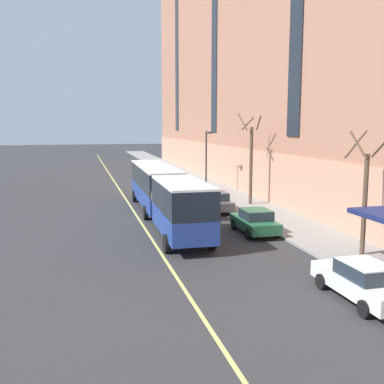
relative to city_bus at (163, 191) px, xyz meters
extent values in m
plane|color=#303033|center=(-0.73, 0.28, -2.07)|extent=(260.00, 260.00, 0.00)
cube|color=gray|center=(7.99, 3.28, -1.99)|extent=(4.29, 160.00, 0.15)
cube|color=tan|center=(10.07, 0.28, 0.13)|extent=(0.14, 110.00, 4.40)
cube|color=#1E232B|center=(10.09, 20.90, 16.89)|extent=(0.10, 2.00, 26.19)
cube|color=#1E232B|center=(10.09, 41.53, 16.89)|extent=(0.10, 2.00, 26.19)
cube|color=navy|center=(0.06, 3.87, -0.81)|extent=(2.67, 11.91, 1.27)
cube|color=black|center=(0.06, 3.87, 0.59)|extent=(2.69, 11.91, 1.55)
cube|color=white|center=(0.06, 3.87, 1.43)|extent=(2.70, 11.91, 0.12)
cube|color=#19232D|center=(0.16, 9.84, 0.44)|extent=(2.28, 0.12, 1.16)
cube|color=orange|center=(0.16, 9.85, 1.19)|extent=(1.74, 0.09, 0.28)
cube|color=black|center=(0.16, 9.86, -1.35)|extent=(2.43, 0.16, 0.24)
cube|color=white|center=(-0.71, 9.87, -1.10)|extent=(0.28, 0.06, 0.18)
cube|color=white|center=(1.03, 9.85, -1.10)|extent=(0.28, 0.06, 0.18)
cylinder|color=#595651|center=(-0.04, -2.56, -0.04)|extent=(2.37, 1.04, 2.36)
cube|color=navy|center=(-0.10, -6.49, -0.81)|extent=(2.59, 6.89, 1.27)
cube|color=black|center=(-0.10, -6.49, 0.59)|extent=(2.60, 6.89, 1.55)
cube|color=white|center=(-0.10, -6.49, 1.43)|extent=(2.62, 6.89, 0.12)
cylinder|color=black|center=(-1.11, 8.05, -1.57)|extent=(0.32, 1.00, 1.00)
cylinder|color=black|center=(1.37, 8.01, -1.57)|extent=(0.32, 1.00, 1.00)
cylinder|color=black|center=(-1.24, 0.33, -1.57)|extent=(0.32, 1.00, 1.00)
cylinder|color=black|center=(1.25, 0.29, -1.57)|extent=(0.32, 1.00, 1.00)
cylinder|color=black|center=(-1.38, -8.35, -1.57)|extent=(0.32, 1.00, 1.00)
cylinder|color=black|center=(1.11, -8.39, -1.57)|extent=(0.32, 1.00, 1.00)
cube|color=silver|center=(4.72, 29.54, -1.43)|extent=(1.85, 4.79, 0.64)
cube|color=#232D38|center=(4.71, 29.30, -0.83)|extent=(1.57, 2.18, 0.56)
cube|color=silver|center=(4.71, 29.30, -0.53)|extent=(1.53, 2.08, 0.04)
cylinder|color=black|center=(3.93, 31.03, -1.75)|extent=(0.24, 0.65, 0.64)
cylinder|color=black|center=(5.60, 30.98, -1.75)|extent=(0.24, 0.65, 0.64)
cylinder|color=black|center=(3.84, 28.10, -1.75)|extent=(0.24, 0.65, 0.64)
cylinder|color=black|center=(5.52, 28.05, -1.75)|extent=(0.24, 0.65, 0.64)
cube|color=#4C4C51|center=(4.57, 2.09, -1.43)|extent=(1.73, 4.33, 0.64)
cube|color=#232D38|center=(4.57, 1.88, -0.83)|extent=(1.51, 1.95, 0.56)
cube|color=#4C4C51|center=(4.57, 1.88, -0.53)|extent=(1.47, 1.86, 0.04)
cylinder|color=black|center=(3.73, 3.43, -1.75)|extent=(0.22, 0.64, 0.64)
cylinder|color=black|center=(5.40, 3.43, -1.75)|extent=(0.22, 0.64, 0.64)
cylinder|color=black|center=(3.74, 0.75, -1.75)|extent=(0.22, 0.64, 0.64)
cylinder|color=black|center=(5.41, 0.76, -1.75)|extent=(0.22, 0.64, 0.64)
cube|color=silver|center=(4.66, -16.59, -1.43)|extent=(1.72, 4.68, 0.64)
cube|color=#232D38|center=(4.66, -16.83, -0.83)|extent=(1.51, 2.11, 0.56)
cube|color=silver|center=(4.66, -16.83, -0.53)|extent=(1.48, 2.01, 0.04)
cylinder|color=black|center=(3.82, -15.15, -1.75)|extent=(0.22, 0.64, 0.64)
cylinder|color=black|center=(5.50, -15.14, -1.75)|extent=(0.22, 0.64, 0.64)
cylinder|color=black|center=(3.82, -18.04, -1.75)|extent=(0.22, 0.64, 0.64)
cube|color=#23603D|center=(4.77, -5.45, -1.43)|extent=(1.91, 4.35, 0.64)
cube|color=#232D38|center=(4.77, -5.67, -0.83)|extent=(1.65, 1.97, 0.56)
cube|color=#23603D|center=(4.77, -5.67, -0.53)|extent=(1.62, 1.88, 0.04)
cylinder|color=black|center=(3.89, -4.10, -1.75)|extent=(0.23, 0.64, 0.64)
cylinder|color=black|center=(5.70, -4.13, -1.75)|extent=(0.23, 0.64, 0.64)
cylinder|color=black|center=(3.85, -6.78, -1.75)|extent=(0.23, 0.64, 0.64)
cylinder|color=black|center=(5.66, -6.81, -1.75)|extent=(0.23, 0.64, 0.64)
cylinder|color=brown|center=(8.15, -11.65, 0.66)|extent=(0.24, 0.24, 5.16)
cylinder|color=brown|center=(8.88, -11.68, 3.60)|extent=(0.18, 1.52, 1.21)
cylinder|color=brown|center=(7.95, -10.94, 3.70)|extent=(1.52, 0.53, 1.40)
cylinder|color=brown|center=(7.56, -11.73, 3.69)|extent=(0.28, 1.28, 1.37)
cylinder|color=brown|center=(8.15, 3.83, 1.29)|extent=(0.28, 0.28, 6.40)
cylinder|color=brown|center=(8.73, 3.75, 4.83)|extent=(0.28, 1.26, 1.18)
cylinder|color=brown|center=(8.03, 4.37, 4.80)|extent=(1.20, 0.39, 1.11)
cylinder|color=brown|center=(7.30, 3.76, 4.94)|extent=(0.26, 1.79, 1.40)
cylinder|color=#2D2D30|center=(6.45, 11.47, 1.09)|extent=(0.16, 0.16, 6.00)
cylinder|color=#2D2D30|center=(6.45, 10.92, 3.99)|extent=(0.10, 1.10, 0.10)
cube|color=#3D3D3F|center=(6.45, 10.37, 3.94)|extent=(0.36, 0.60, 0.20)
cube|color=#E0D66B|center=(-1.70, 3.28, -2.06)|extent=(0.16, 140.00, 0.01)
camera|label=1|loc=(-5.74, -31.10, 4.66)|focal=42.00mm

